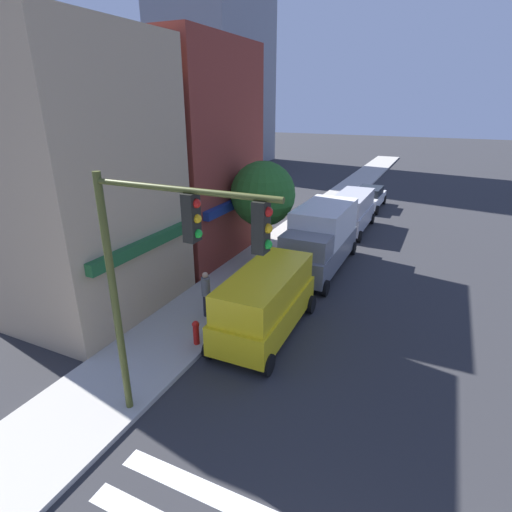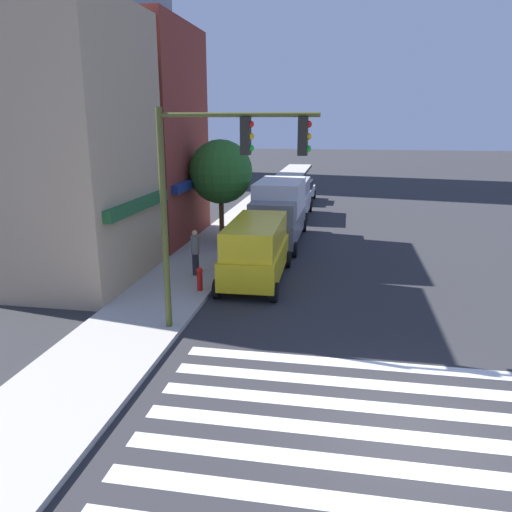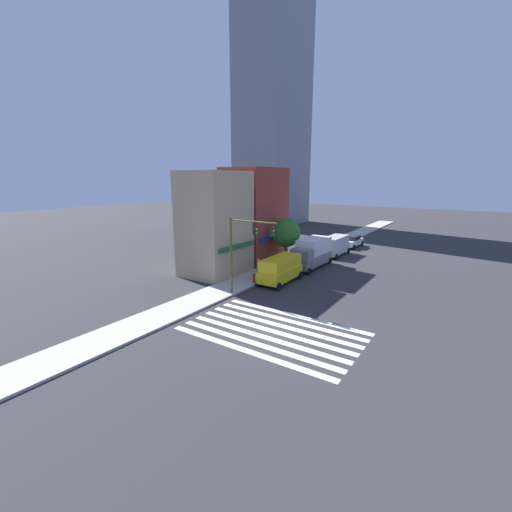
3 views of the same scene
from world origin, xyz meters
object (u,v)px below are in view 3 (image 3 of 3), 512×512
at_px(box_truck_grey, 311,253).
at_px(sedan_white, 352,241).
at_px(van_yellow, 281,269).
at_px(pedestrian_grey_coat, 258,267).
at_px(van_silver, 335,245).
at_px(street_tree, 286,233).
at_px(fire_hydrant, 254,277).
at_px(traffic_signal, 247,241).

xyz_separation_m(box_truck_grey, sedan_white, (13.08, 0.00, -0.75)).
relative_size(van_yellow, pedestrian_grey_coat, 2.84).
height_order(box_truck_grey, van_silver, box_truck_grey).
bearing_deg(pedestrian_grey_coat, street_tree, 20.75).
bearing_deg(fire_hydrant, traffic_signal, -154.55).
relative_size(van_yellow, fire_hydrant, 5.98).
bearing_deg(traffic_signal, box_truck_grey, -0.83).
xyz_separation_m(traffic_signal, van_silver, (18.34, -0.17, -3.25)).
relative_size(sedan_white, street_tree, 0.90).
distance_m(sedan_white, fire_hydrant, 21.46).
relative_size(van_yellow, street_tree, 1.02).
bearing_deg(van_yellow, fire_hydrant, 135.62).
bearing_deg(pedestrian_grey_coat, van_yellow, -71.93).
bearing_deg(pedestrian_grey_coat, sedan_white, 9.78).
height_order(box_truck_grey, sedan_white, box_truck_grey).
xyz_separation_m(fire_hydrant, street_tree, (7.78, 1.10, 2.91)).
xyz_separation_m(box_truck_grey, street_tree, (-0.54, 2.80, 1.94)).
height_order(van_yellow, sedan_white, van_yellow).
height_order(fire_hydrant, street_tree, street_tree).
bearing_deg(traffic_signal, van_silver, -0.52).
height_order(traffic_signal, van_silver, traffic_signal).
bearing_deg(box_truck_grey, traffic_signal, 179.56).
xyz_separation_m(traffic_signal, van_yellow, (5.02, -0.17, -3.25)).
xyz_separation_m(van_yellow, fire_hydrant, (-1.80, 1.70, -0.67)).
bearing_deg(van_yellow, van_silver, -1.01).
distance_m(van_yellow, pedestrian_grey_coat, 2.38).
distance_m(van_yellow, sedan_white, 19.60).
relative_size(box_truck_grey, van_silver, 1.24).
relative_size(van_silver, fire_hydrant, 5.95).
bearing_deg(van_yellow, box_truck_grey, -1.01).
height_order(van_yellow, fire_hydrant, van_yellow).
relative_size(traffic_signal, pedestrian_grey_coat, 3.56).
distance_m(traffic_signal, box_truck_grey, 11.91).
distance_m(box_truck_grey, van_silver, 6.80).
bearing_deg(van_silver, street_tree, 159.48).
bearing_deg(van_yellow, pedestrian_grey_coat, 90.42).
height_order(sedan_white, fire_hydrant, sedan_white).
xyz_separation_m(box_truck_grey, pedestrian_grey_coat, (-6.58, 2.37, -0.51)).
bearing_deg(van_silver, sedan_white, 0.36).
height_order(pedestrian_grey_coat, fire_hydrant, pedestrian_grey_coat).
distance_m(van_silver, street_tree, 8.17).
distance_m(box_truck_grey, pedestrian_grey_coat, 7.01).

